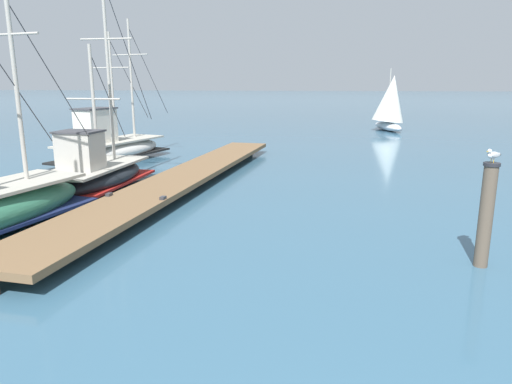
{
  "coord_description": "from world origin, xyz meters",
  "views": [
    {
      "loc": [
        -0.9,
        -1.11,
        3.48
      ],
      "look_at": [
        -2.31,
        7.63,
        1.4
      ],
      "focal_mm": 32.8,
      "sensor_mm": 36.0,
      "label": 1
    }
  ],
  "objects_px": {
    "perched_seagull": "(493,155)",
    "distant_sailboat": "(390,103)",
    "fishing_boat_2": "(110,147)",
    "mooring_piling": "(486,214)",
    "fishing_boat_0": "(94,173)"
  },
  "relations": [
    {
      "from": "fishing_boat_2",
      "to": "perched_seagull",
      "type": "height_order",
      "value": "fishing_boat_2"
    },
    {
      "from": "perched_seagull",
      "to": "distant_sailboat",
      "type": "bearing_deg",
      "value": 87.34
    },
    {
      "from": "perched_seagull",
      "to": "distant_sailboat",
      "type": "height_order",
      "value": "distant_sailboat"
    },
    {
      "from": "mooring_piling",
      "to": "perched_seagull",
      "type": "relative_size",
      "value": 6.34
    },
    {
      "from": "fishing_boat_2",
      "to": "perched_seagull",
      "type": "distance_m",
      "value": 16.52
    },
    {
      "from": "fishing_boat_2",
      "to": "mooring_piling",
      "type": "bearing_deg",
      "value": -39.31
    },
    {
      "from": "fishing_boat_2",
      "to": "mooring_piling",
      "type": "relative_size",
      "value": 3.68
    },
    {
      "from": "mooring_piling",
      "to": "distant_sailboat",
      "type": "relative_size",
      "value": 0.44
    },
    {
      "from": "fishing_boat_0",
      "to": "fishing_boat_2",
      "type": "xyz_separation_m",
      "value": [
        -2.09,
        5.46,
        0.1
      ]
    },
    {
      "from": "fishing_boat_2",
      "to": "perched_seagull",
      "type": "xyz_separation_m",
      "value": [
        12.73,
        -10.42,
        1.51
      ]
    },
    {
      "from": "fishing_boat_0",
      "to": "mooring_piling",
      "type": "xyz_separation_m",
      "value": [
        10.63,
        -4.96,
        0.47
      ]
    },
    {
      "from": "fishing_boat_0",
      "to": "fishing_boat_2",
      "type": "height_order",
      "value": "fishing_boat_0"
    },
    {
      "from": "fishing_boat_0",
      "to": "perched_seagull",
      "type": "height_order",
      "value": "fishing_boat_0"
    },
    {
      "from": "distant_sailboat",
      "to": "fishing_boat_0",
      "type": "bearing_deg",
      "value": -118.65
    },
    {
      "from": "perched_seagull",
      "to": "distant_sailboat",
      "type": "relative_size",
      "value": 0.07
    }
  ]
}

